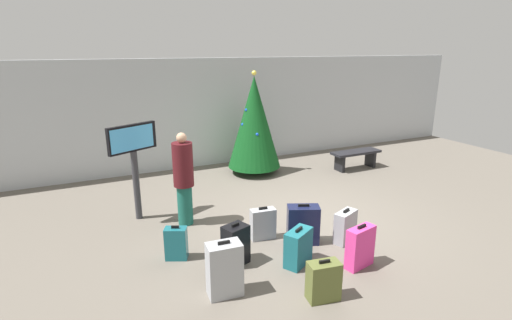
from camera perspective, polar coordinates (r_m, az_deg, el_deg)
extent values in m
plane|color=#665E54|center=(7.45, 7.28, -8.53)|extent=(16.00, 16.00, 0.00)
cube|color=#B7BCC1|center=(10.67, -4.67, 7.09)|extent=(16.00, 0.20, 2.84)
cylinder|color=#4C3319|center=(9.99, -0.26, -1.34)|extent=(0.12, 0.12, 0.18)
cone|color=#0F4719|center=(9.69, -0.27, 5.57)|extent=(1.32, 1.32, 2.27)
sphere|color=#F2D84C|center=(9.54, -0.28, 12.64)|extent=(0.12, 0.12, 0.12)
sphere|color=yellow|center=(9.88, -0.37, 7.44)|extent=(0.08, 0.08, 0.08)
sphere|color=silver|center=(9.79, 2.29, 3.02)|extent=(0.08, 0.08, 0.08)
sphere|color=blue|center=(9.54, -1.96, 5.22)|extent=(0.08, 0.08, 0.08)
sphere|color=blue|center=(9.38, 0.16, 3.78)|extent=(0.08, 0.08, 0.08)
sphere|color=blue|center=(9.52, -1.41, 7.34)|extent=(0.08, 0.08, 0.08)
sphere|color=silver|center=(9.64, 0.69, 8.78)|extent=(0.08, 0.08, 0.08)
cylinder|color=#333338|center=(7.51, -17.12, -3.58)|extent=(0.12, 0.12, 1.31)
cube|color=black|center=(7.26, -17.70, 3.10)|extent=(0.90, 0.48, 0.49)
cube|color=#4CB2F2|center=(7.22, -17.65, 3.03)|extent=(0.78, 0.38, 0.42)
cube|color=black|center=(10.54, 14.44, 1.12)|extent=(1.35, 0.44, 0.06)
cube|color=black|center=(10.29, 12.16, -0.48)|extent=(0.08, 0.35, 0.42)
cube|color=black|center=(10.92, 16.41, 0.19)|extent=(0.08, 0.35, 0.42)
cylinder|color=#19594C|center=(7.18, -10.35, -6.46)|extent=(0.27, 0.27, 0.73)
cylinder|color=#4C1419|center=(6.93, -10.67, -0.66)|extent=(0.50, 0.50, 0.78)
sphere|color=tan|center=(6.81, -10.88, 3.22)|extent=(0.18, 0.18, 0.18)
cube|color=#19606B|center=(5.89, 6.21, -12.63)|extent=(0.52, 0.44, 0.54)
cube|color=black|center=(5.75, 6.30, -10.08)|extent=(0.16, 0.11, 0.04)
cube|color=#9EA0A5|center=(6.58, 1.03, -9.35)|extent=(0.43, 0.23, 0.53)
cube|color=black|center=(6.47, 1.04, -7.08)|extent=(0.15, 0.05, 0.04)
cube|color=#9EA0A5|center=(5.19, -4.64, -15.70)|extent=(0.46, 0.31, 0.73)
cube|color=black|center=(5.00, -4.74, -11.97)|extent=(0.16, 0.04, 0.04)
cube|color=#E5388C|center=(5.98, 15.00, -12.24)|extent=(0.49, 0.28, 0.62)
cube|color=black|center=(5.83, 15.24, -9.38)|extent=(0.17, 0.06, 0.04)
cube|color=#141938|center=(6.47, 6.91, -9.38)|extent=(0.58, 0.46, 0.64)
cube|color=black|center=(6.34, 7.01, -6.62)|extent=(0.18, 0.10, 0.04)
cube|color=#19606B|center=(6.13, -11.62, -11.89)|extent=(0.38, 0.31, 0.50)
cube|color=black|center=(6.00, -11.77, -9.60)|extent=(0.12, 0.08, 0.04)
cube|color=black|center=(5.88, -3.00, -12.29)|extent=(0.42, 0.37, 0.60)
cube|color=black|center=(5.73, -3.05, -9.46)|extent=(0.13, 0.07, 0.04)
cube|color=#59602D|center=(5.22, 9.87, -17.08)|extent=(0.44, 0.29, 0.52)
cube|color=black|center=(5.08, 10.02, -14.44)|extent=(0.15, 0.05, 0.04)
cube|color=#9EA0A5|center=(6.64, 12.94, -9.50)|extent=(0.48, 0.35, 0.53)
cube|color=black|center=(6.53, 13.10, -7.23)|extent=(0.15, 0.09, 0.04)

